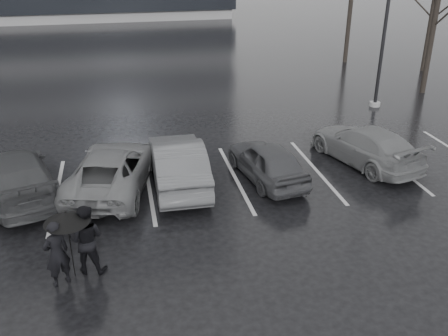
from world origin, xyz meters
The scene contains 13 objects.
ground centered at (0.00, 0.00, 0.00)m, with size 160.00×160.00×0.00m, color black.
car_main centered at (1.58, 2.21, 0.63)m, with size 1.48×3.68×1.25m, color black.
car_west_a centered at (-1.25, 2.47, 0.73)m, with size 1.55×4.46×1.47m, color #333335.
car_west_b centered at (-3.28, 2.57, 0.65)m, with size 2.17×4.71×1.31m, color #4A4A4D.
car_west_c centered at (-6.04, 2.63, 0.67)m, with size 1.88×4.62×1.34m, color black.
car_east centered at (5.24, 2.77, 0.65)m, with size 1.81×4.45×1.29m, color #4A4A4D.
pedestrian_left centered at (-4.50, -1.98, 0.81)m, with size 0.59×0.39×1.61m, color black.
pedestrian_right centered at (-3.88, -1.60, 0.86)m, with size 0.83×0.65×1.71m, color black.
umbrella centered at (-4.21, -1.75, 1.57)m, with size 1.01×1.01×1.72m.
lamp_post centered at (8.61, 8.47, 4.02)m, with size 0.48×0.48×8.79m.
stall_stripes centered at (-0.80, 2.50, 0.00)m, with size 19.72×5.00×0.00m.
tree_east centered at (12.00, 10.00, 4.00)m, with size 0.26×0.26×8.00m, color black.
tree_ne centered at (14.50, 14.00, 3.50)m, with size 0.26×0.26×7.00m, color black.
Camera 1 is at (-2.78, -11.69, 7.18)m, focal length 40.00 mm.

